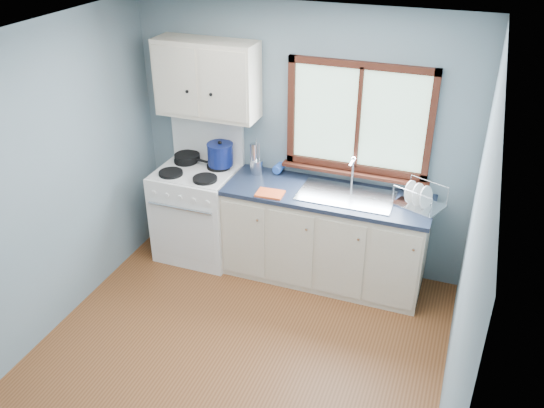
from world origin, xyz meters
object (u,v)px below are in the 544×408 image
(utensil_crock, at_px, (257,167))
(gas_range, at_px, (198,210))
(stockpot, at_px, (220,154))
(dish_rack, at_px, (419,200))
(base_cabinets, at_px, (324,241))
(thermos, at_px, (254,159))
(skillet, at_px, (187,157))
(sink, at_px, (346,202))

(utensil_crock, bearing_deg, gas_range, -163.86)
(stockpot, height_order, dish_rack, stockpot)
(base_cabinets, bearing_deg, gas_range, -179.18)
(gas_range, distance_m, utensil_crock, 0.78)
(gas_range, distance_m, thermos, 0.81)
(gas_range, height_order, thermos, gas_range)
(base_cabinets, xyz_separation_m, dish_rack, (0.80, 0.05, 0.56))
(thermos, bearing_deg, base_cabinets, -10.35)
(base_cabinets, distance_m, stockpot, 1.30)
(utensil_crock, bearing_deg, thermos, -163.61)
(stockpot, distance_m, thermos, 0.35)
(stockpot, height_order, utensil_crock, utensil_crock)
(gas_range, bearing_deg, dish_rack, 1.80)
(skillet, relative_size, dish_rack, 0.85)
(gas_range, xyz_separation_m, dish_rack, (2.11, 0.07, 0.48))
(stockpot, bearing_deg, skillet, 179.59)
(base_cabinets, xyz_separation_m, thermos, (-0.76, 0.14, 0.66))
(base_cabinets, distance_m, skillet, 1.58)
(sink, height_order, skillet, sink)
(base_cabinets, height_order, dish_rack, dish_rack)
(thermos, xyz_separation_m, dish_rack, (1.56, -0.09, -0.10))
(stockpot, bearing_deg, utensil_crock, 2.14)
(base_cabinets, relative_size, sink, 2.20)
(gas_range, height_order, dish_rack, gas_range)
(utensil_crock, xyz_separation_m, dish_rack, (1.53, -0.10, -0.02))
(base_cabinets, relative_size, stockpot, 6.76)
(gas_range, bearing_deg, stockpot, 37.46)
(utensil_crock, xyz_separation_m, thermos, (-0.03, -0.01, 0.08))
(base_cabinets, height_order, thermos, thermos)
(utensil_crock, bearing_deg, base_cabinets, -11.41)
(stockpot, bearing_deg, thermos, 0.89)
(sink, relative_size, skillet, 2.12)
(base_cabinets, bearing_deg, sink, -0.13)
(gas_range, distance_m, dish_rack, 2.16)
(thermos, relative_size, dish_rack, 0.65)
(skillet, relative_size, thermos, 1.29)
(sink, distance_m, dish_rack, 0.63)
(sink, height_order, stockpot, sink)
(gas_range, relative_size, sink, 1.62)
(gas_range, bearing_deg, skillet, 136.81)
(stockpot, xyz_separation_m, thermos, (0.35, 0.01, 0.00))
(thermos, bearing_deg, stockpot, -179.11)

